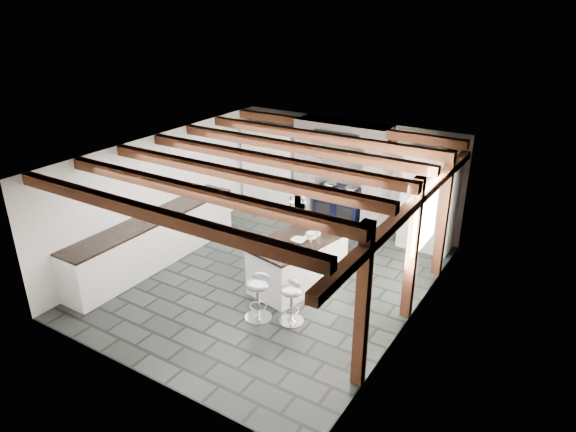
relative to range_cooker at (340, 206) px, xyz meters
The scene contains 6 objects.
ground 2.72m from the range_cooker, 90.00° to the right, with size 6.00×6.00×0.00m, color black.
room_shell 1.52m from the range_cooker, 115.80° to the right, with size 6.00×6.03×6.00m.
range_cooker is the anchor object (origin of this frame).
kitchen_island 2.60m from the range_cooker, 79.33° to the right, with size 1.25×1.91×1.16m.
bar_stool_near 3.73m from the range_cooker, 74.63° to the right, with size 0.43×0.43×0.72m.
bar_stool_far 3.81m from the range_cooker, 82.56° to the right, with size 0.50×0.50×0.78m.
Camera 1 is at (4.45, -6.59, 4.67)m, focal length 32.00 mm.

